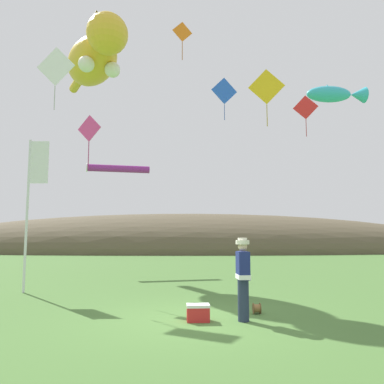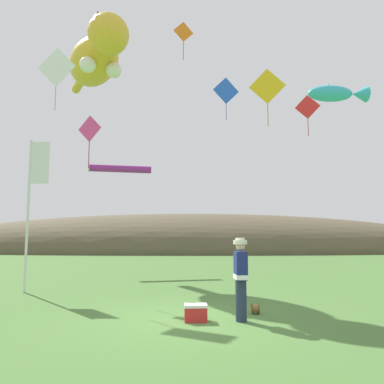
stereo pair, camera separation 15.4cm
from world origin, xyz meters
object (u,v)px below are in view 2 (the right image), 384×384
Objects in this scene: kite_tube_streamer at (120,169)px; kite_diamond_red at (307,107)px; festival_attendant at (241,276)px; kite_diamond_gold at (267,87)px; kite_giant_cat at (96,58)px; kite_diamond_orange at (183,32)px; picnic_cooler at (196,313)px; kite_fish_windsock at (337,94)px; kite_diamond_blue at (226,91)px; kite_spool at (255,309)px; kite_diamond_pink at (90,129)px; festival_banner_pole at (33,191)px; kite_diamond_white at (57,67)px.

kite_tube_streamer is 1.47× the size of kite_diamond_red.
festival_attendant is 9.31m from kite_diamond_gold.
kite_giant_cat is 3.70× the size of kite_diamond_orange.
picnic_cooler is 0.20× the size of kite_fish_windsock.
kite_diamond_blue is 1.02× the size of kite_diamond_gold.
kite_diamond_red is at bearing 60.07° from picnic_cooler.
kite_fish_windsock is at bearing 53.20° from kite_spool.
kite_diamond_gold reaches higher than kite_fish_windsock.
festival_attendant is 0.74× the size of kite_diamond_blue.
kite_diamond_pink reaches higher than festival_attendant.
kite_spool is at bearing -35.07° from kite_diamond_pink.
kite_giant_cat is at bearing 81.67° from festival_banner_pole.
festival_attendant is at bearing -80.45° from kite_diamond_orange.
kite_fish_windsock is (4.69, 6.27, 7.63)m from kite_spool.
kite_diamond_pink is 10.07m from kite_diamond_blue.
kite_tube_streamer reaches higher than festival_attendant.
kite_diamond_gold is 8.05m from kite_diamond_white.
kite_giant_cat reaches higher than picnic_cooler.
festival_attendant reaches higher than picnic_cooler.
picnic_cooler is (-1.40, -0.72, 0.06)m from kite_spool.
festival_banner_pole is at bearing -165.33° from kite_diamond_gold.
kite_tube_streamer is at bearing 117.35° from kite_spool.
kite_diamond_orange is (3.29, -2.26, 6.11)m from kite_tube_streamer.
kite_tube_streamer is (0.84, 1.95, -4.99)m from kite_giant_cat.
kite_spool is at bearing -62.65° from kite_tube_streamer.
kite_diamond_white is at bearing -153.65° from kite_diamond_red.
kite_spool is 13.63m from kite_diamond_orange.
kite_giant_cat is (-5.54, 8.70, 9.17)m from festival_attendant.
kite_diamond_white is (-5.97, 4.84, 6.93)m from festival_attendant.
kite_diamond_red is at bearing 32.54° from kite_diamond_pink.
kite_diamond_gold is at bearing 73.82° from kite_spool.
festival_banner_pole is at bearing -133.07° from kite_diamond_blue.
festival_banner_pole is 4.74m from kite_diamond_white.
kite_diamond_orange is at bearing 146.11° from kite_diamond_gold.
kite_diamond_pink is (-3.55, 4.20, 5.21)m from picnic_cooler.
kite_diamond_pink reaches higher than festival_banner_pole.
kite_diamond_gold is at bearing -78.55° from kite_diamond_blue.
festival_attendant is at bearing -94.34° from kite_diamond_blue.
kite_diamond_pink is at bearing -77.22° from kite_giant_cat.
kite_diamond_red is at bearing 64.74° from kite_spool.
kite_fish_windsock is at bearing -86.18° from kite_diamond_red.
kite_tube_streamer is at bearing 113.83° from festival_attendant.
kite_fish_windsock is 1.36× the size of kite_diamond_orange.
kite_giant_cat reaches higher than kite_fish_windsock.
kite_giant_cat is at bearing 160.97° from kite_diamond_gold.
kite_tube_streamer is 1.73× the size of kite_diamond_pink.
kite_giant_cat is at bearing 122.50° from festival_attendant.
picnic_cooler is 11.98m from kite_fish_windsock.
kite_diamond_white is at bearing 140.97° from festival_attendant.
kite_tube_streamer reaches higher than festival_banner_pole.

